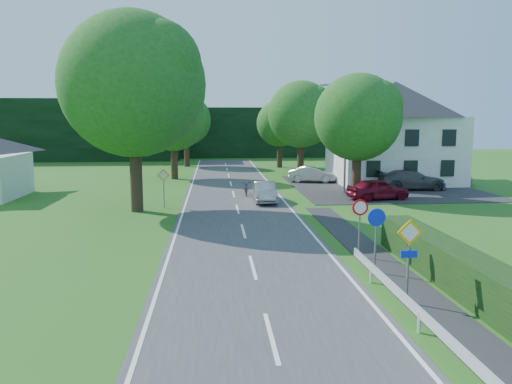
{
  "coord_description": "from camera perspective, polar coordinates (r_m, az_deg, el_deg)",
  "views": [
    {
      "loc": [
        -1.39,
        -5.84,
        5.51
      ],
      "look_at": [
        0.54,
        17.01,
        2.11
      ],
      "focal_mm": 35.0,
      "sensor_mm": 36.0,
      "label": 1
    }
  ],
  "objects": [
    {
      "name": "road",
      "position": [
        26.45,
        -1.72,
        -3.55
      ],
      "size": [
        7.0,
        80.0,
        0.04
      ],
      "primitive_type": "cube",
      "color": "#3B3B3E",
      "rests_on": "ground"
    },
    {
      "name": "parking_pad",
      "position": [
        41.45,
        14.06,
        0.56
      ],
      "size": [
        14.0,
        16.0,
        0.04
      ],
      "primitive_type": "cube",
      "color": "#27282A",
      "rests_on": "ground"
    },
    {
      "name": "line_edge_left",
      "position": [
        26.48,
        -8.77,
        -3.58
      ],
      "size": [
        0.12,
        80.0,
        0.01
      ],
      "primitive_type": "cube",
      "color": "white",
      "rests_on": "road"
    },
    {
      "name": "line_edge_right",
      "position": [
        26.82,
        5.25,
        -3.37
      ],
      "size": [
        0.12,
        80.0,
        0.01
      ],
      "primitive_type": "cube",
      "color": "white",
      "rests_on": "road"
    },
    {
      "name": "line_centre",
      "position": [
        26.45,
        -1.72,
        -3.5
      ],
      "size": [
        0.12,
        80.0,
        0.01
      ],
      "primitive_type": null,
      "color": "white",
      "rests_on": "road"
    },
    {
      "name": "tree_main",
      "position": [
        30.2,
        -13.78,
        8.78
      ],
      "size": [
        9.4,
        9.4,
        11.64
      ],
      "primitive_type": null,
      "color": "#195319",
      "rests_on": "ground"
    },
    {
      "name": "tree_left_far",
      "position": [
        46.0,
        -9.4,
        6.79
      ],
      "size": [
        7.0,
        7.0,
        8.58
      ],
      "primitive_type": null,
      "color": "#195319",
      "rests_on": "ground"
    },
    {
      "name": "tree_right_far",
      "position": [
        48.58,
        5.16,
        7.25
      ],
      "size": [
        7.4,
        7.4,
        9.09
      ],
      "primitive_type": null,
      "color": "#195319",
      "rests_on": "ground"
    },
    {
      "name": "tree_left_back",
      "position": [
        57.94,
        -7.96,
        6.89
      ],
      "size": [
        6.6,
        6.6,
        8.07
      ],
      "primitive_type": null,
      "color": "#195319",
      "rests_on": "ground"
    },
    {
      "name": "tree_right_back",
      "position": [
        56.35,
        2.72,
        6.66
      ],
      "size": [
        6.2,
        6.2,
        7.56
      ],
      "primitive_type": null,
      "color": "#195319",
      "rests_on": "ground"
    },
    {
      "name": "tree_right_mid",
      "position": [
        35.28,
        11.52,
        6.28
      ],
      "size": [
        7.0,
        7.0,
        8.58
      ],
      "primitive_type": null,
      "color": "#195319",
      "rests_on": "ground"
    },
    {
      "name": "treeline_left",
      "position": [
        72.89,
        -26.42,
        6.37
      ],
      "size": [
        44.0,
        6.0,
        8.0
      ],
      "primitive_type": "cube",
      "color": "black",
      "rests_on": "ground"
    },
    {
      "name": "treeline_right",
      "position": [
        72.48,
        2.63,
        6.83
      ],
      "size": [
        30.0,
        5.0,
        7.0
      ],
      "primitive_type": "cube",
      "color": "black",
      "rests_on": "ground"
    },
    {
      "name": "house_white",
      "position": [
        44.6,
        15.47,
        6.7
      ],
      "size": [
        10.6,
        8.4,
        8.6
      ],
      "color": "silver",
      "rests_on": "ground"
    },
    {
      "name": "streetlight",
      "position": [
        37.08,
        10.01,
        6.68
      ],
      "size": [
        2.03,
        0.18,
        8.0
      ],
      "color": "gray",
      "rests_on": "ground"
    },
    {
      "name": "sign_priority_right",
      "position": [
        15.4,
        17.11,
        -5.9
      ],
      "size": [
        0.78,
        0.09,
        2.59
      ],
      "color": "gray",
      "rests_on": "ground"
    },
    {
      "name": "sign_roundabout",
      "position": [
        18.17,
        13.57,
        -4.0
      ],
      "size": [
        0.64,
        0.08,
        2.37
      ],
      "color": "gray",
      "rests_on": "ground"
    },
    {
      "name": "sign_speed_limit",
      "position": [
        20.01,
        11.79,
        -2.53
      ],
      "size": [
        0.64,
        0.11,
        2.37
      ],
      "color": "gray",
      "rests_on": "ground"
    },
    {
      "name": "sign_priority_left",
      "position": [
        31.21,
        -10.52,
        1.31
      ],
      "size": [
        0.78,
        0.09,
        2.44
      ],
      "color": "gray",
      "rests_on": "ground"
    },
    {
      "name": "moving_car",
      "position": [
        32.9,
        1.02,
        0.01
      ],
      "size": [
        1.45,
        4.0,
        1.31
      ],
      "primitive_type": "imported",
      "rotation": [
        0.0,
        0.0,
        -0.02
      ],
      "color": "#A0A0A4",
      "rests_on": "road"
    },
    {
      "name": "motorcycle",
      "position": [
        35.87,
        -1.13,
        0.45
      ],
      "size": [
        0.71,
        1.9,
        0.99
      ],
      "primitive_type": "imported",
      "rotation": [
        0.0,
        0.0,
        -0.03
      ],
      "color": "black",
      "rests_on": "road"
    },
    {
      "name": "parked_car_red",
      "position": [
        34.8,
        13.75,
        0.33
      ],
      "size": [
        4.42,
        2.4,
        1.43
      ],
      "primitive_type": "imported",
      "rotation": [
        0.0,
        0.0,
        1.75
      ],
      "color": "maroon",
      "rests_on": "parking_pad"
    },
    {
      "name": "parked_car_silver_a",
      "position": [
        43.48,
        6.4,
        2.03
      ],
      "size": [
        4.22,
        2.13,
        1.33
      ],
      "primitive_type": "imported",
      "rotation": [
        0.0,
        0.0,
        1.38
      ],
      "color": "silver",
      "rests_on": "parking_pad"
    },
    {
      "name": "parked_car_grey",
      "position": [
        40.41,
        17.36,
        1.34
      ],
      "size": [
        5.28,
        2.32,
        1.51
      ],
      "primitive_type": "imported",
      "rotation": [
        0.0,
        0.0,
        1.53
      ],
      "color": "#4C4B50",
      "rests_on": "parking_pad"
    },
    {
      "name": "parked_car_silver_b",
      "position": [
        44.35,
        20.43,
        1.72
      ],
      "size": [
        5.39,
        3.3,
        1.4
      ],
      "primitive_type": "imported",
      "rotation": [
        0.0,
        0.0,
        1.36
      ],
      "color": "silver",
      "rests_on": "parking_pad"
    },
    {
      "name": "parasol",
      "position": [
        42.59,
        13.09,
        2.31
      ],
      "size": [
        3.12,
        3.15,
        2.19
      ],
      "primitive_type": "imported",
      "rotation": [
        0.0,
        0.0,
        0.38
      ],
      "color": "red",
      "rests_on": "parking_pad"
    }
  ]
}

